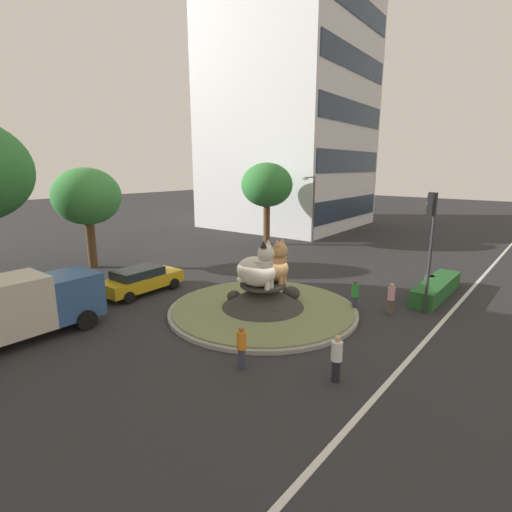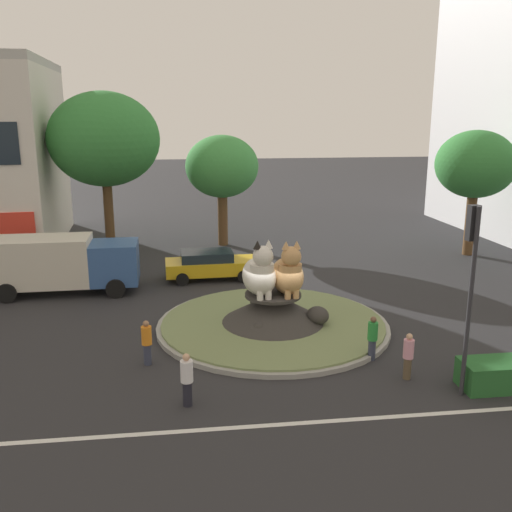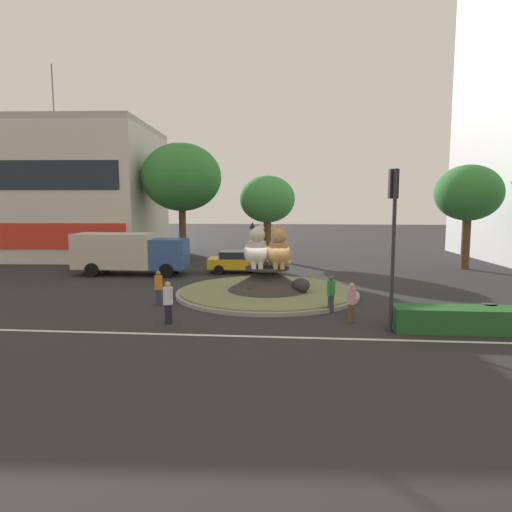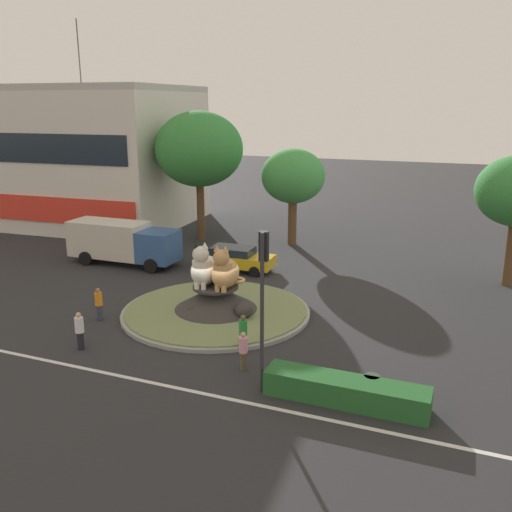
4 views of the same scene
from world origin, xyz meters
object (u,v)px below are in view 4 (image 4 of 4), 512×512
at_px(third_tree_left, 293,177).
at_px(delivery_box_truck, 122,241).
at_px(litter_bin, 371,387).
at_px(pedestrian_orange_shirt, 99,303).
at_px(traffic_light_mast, 263,284).
at_px(second_tree_near_tower, 199,149).
at_px(pedestrian_pink_shirt, 243,350).
at_px(pedestrian_white_shirt, 80,330).
at_px(cat_statue_calico, 225,272).
at_px(cat_statue_white, 204,269).
at_px(hatchback_near_shophouse, 235,258).
at_px(pedestrian_green_shirt, 243,332).
at_px(shophouse_block, 74,155).

relative_size(third_tree_left, delivery_box_truck, 0.95).
bearing_deg(litter_bin, pedestrian_orange_shirt, 169.28).
distance_m(third_tree_left, pedestrian_orange_shirt, 18.61).
relative_size(traffic_light_mast, second_tree_near_tower, 0.61).
height_order(pedestrian_pink_shirt, litter_bin, pedestrian_pink_shirt).
distance_m(third_tree_left, pedestrian_white_shirt, 21.32).
bearing_deg(cat_statue_calico, litter_bin, 52.30).
distance_m(cat_statue_white, delivery_box_truck, 10.73).
xyz_separation_m(pedestrian_pink_shirt, delivery_box_truck, (-13.15, 10.83, 0.69)).
xyz_separation_m(second_tree_near_tower, hatchback_near_shophouse, (5.80, -6.60, -6.04)).
bearing_deg(pedestrian_pink_shirt, third_tree_left, -160.75).
bearing_deg(third_tree_left, litter_bin, -64.49).
bearing_deg(cat_statue_calico, pedestrian_green_shirt, 30.80).
distance_m(cat_statue_calico, pedestrian_orange_shirt, 6.25).
distance_m(third_tree_left, hatchback_near_shophouse, 8.82).
xyz_separation_m(pedestrian_orange_shirt, delivery_box_truck, (-4.64, 8.63, 0.67)).
distance_m(pedestrian_orange_shirt, pedestrian_white_shirt, 3.33).
relative_size(pedestrian_green_shirt, litter_bin, 1.80).
height_order(cat_statue_white, second_tree_near_tower, second_tree_near_tower).
bearing_deg(hatchback_near_shophouse, litter_bin, -51.45).
relative_size(cat_statue_white, litter_bin, 2.71).
bearing_deg(third_tree_left, shophouse_block, 176.26).
height_order(pedestrian_orange_shirt, hatchback_near_shophouse, pedestrian_orange_shirt).
bearing_deg(pedestrian_orange_shirt, shophouse_block, 42.01).
xyz_separation_m(cat_statue_white, litter_bin, (9.29, -5.33, -1.85)).
bearing_deg(shophouse_block, pedestrian_orange_shirt, -52.27).
xyz_separation_m(shophouse_block, litter_bin, (30.23, -21.62, -5.31)).
bearing_deg(shophouse_block, pedestrian_green_shirt, -42.21).
bearing_deg(pedestrian_orange_shirt, pedestrian_white_shirt, -155.47).
distance_m(hatchback_near_shophouse, delivery_box_truck, 7.52).
distance_m(cat_statue_calico, shophouse_block, 27.66).
bearing_deg(pedestrian_white_shirt, third_tree_left, 24.90).
bearing_deg(shophouse_block, cat_statue_white, -41.28).
relative_size(traffic_light_mast, pedestrian_orange_shirt, 3.67).
relative_size(pedestrian_green_shirt, hatchback_near_shophouse, 0.34).
bearing_deg(delivery_box_truck, pedestrian_orange_shirt, -62.67).
xyz_separation_m(second_tree_near_tower, litter_bin, (16.69, -19.23, -6.38)).
bearing_deg(traffic_light_mast, hatchback_near_shophouse, 21.75).
bearing_deg(hatchback_near_shophouse, second_tree_near_tower, 129.08).
height_order(second_tree_near_tower, pedestrian_green_shirt, second_tree_near_tower).
relative_size(third_tree_left, pedestrian_orange_shirt, 4.36).
xyz_separation_m(third_tree_left, litter_bin, (9.68, -20.28, -4.56)).
bearing_deg(second_tree_near_tower, pedestrian_pink_shirt, -58.40).
distance_m(cat_statue_calico, second_tree_near_tower, 16.94).
relative_size(cat_statue_calico, third_tree_left, 0.32).
bearing_deg(pedestrian_white_shirt, shophouse_block, 71.12).
relative_size(pedestrian_orange_shirt, hatchback_near_shophouse, 0.34).
relative_size(cat_statue_calico, pedestrian_orange_shirt, 1.40).
distance_m(second_tree_near_tower, pedestrian_green_shirt, 21.30).
bearing_deg(pedestrian_orange_shirt, litter_bin, -99.83).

